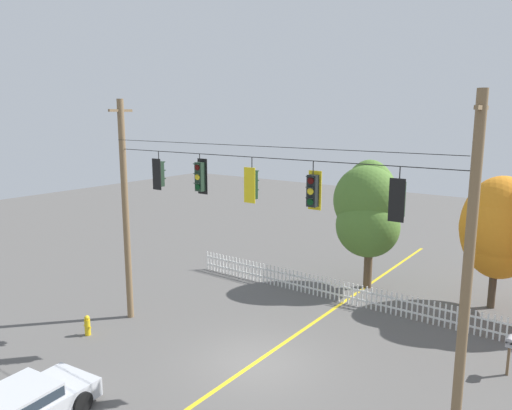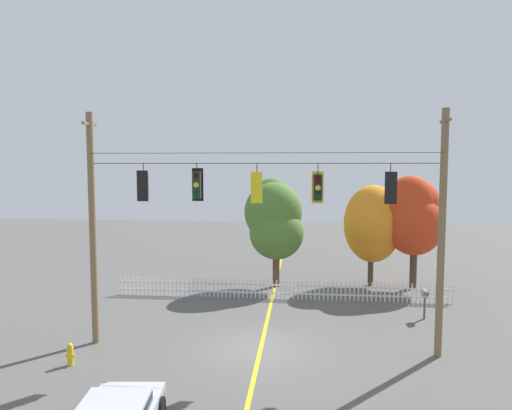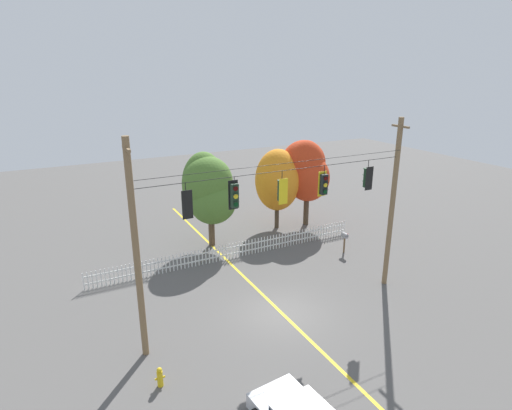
{
  "view_description": "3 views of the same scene",
  "coord_description": "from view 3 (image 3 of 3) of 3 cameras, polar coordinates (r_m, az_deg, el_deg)",
  "views": [
    {
      "loc": [
        9.11,
        -12.42,
        8.41
      ],
      "look_at": [
        -0.7,
        0.98,
        5.31
      ],
      "focal_mm": 33.99,
      "sensor_mm": 36.0,
      "label": 1
    },
    {
      "loc": [
        1.55,
        -17.23,
        7.01
      ],
      "look_at": [
        -0.3,
        1.27,
        5.42
      ],
      "focal_mm": 32.74,
      "sensor_mm": 36.0,
      "label": 2
    },
    {
      "loc": [
        -9.21,
        -15.09,
        11.24
      ],
      "look_at": [
        -0.81,
        1.17,
        5.29
      ],
      "focal_mm": 29.41,
      "sensor_mm": 36.0,
      "label": 3
    }
  ],
  "objects": [
    {
      "name": "traffic_signal_eastbound_side",
      "position": [
        16.58,
        -9.45,
        0.17
      ],
      "size": [
        0.43,
        0.38,
        1.44
      ],
      "color": "black"
    },
    {
      "name": "traffic_signal_westbound_side",
      "position": [
        18.31,
        3.54,
        1.95
      ],
      "size": [
        0.43,
        0.38,
        1.47
      ],
      "color": "black"
    },
    {
      "name": "autumn_maple_near_fence",
      "position": [
        27.04,
        -6.55,
        2.17
      ],
      "size": [
        3.4,
        3.34,
        6.28
      ],
      "color": "brown",
      "rests_on": "ground"
    },
    {
      "name": "white_picket_fence",
      "position": [
        26.19,
        -3.18,
        -6.21
      ],
      "size": [
        17.44,
        0.06,
        1.01
      ],
      "color": "white",
      "rests_on": "ground"
    },
    {
      "name": "autumn_oak_far_east",
      "position": [
        30.82,
        6.75,
        4.73
      ],
      "size": [
        3.5,
        3.41,
        6.44
      ],
      "color": "#473828",
      "rests_on": "ground"
    },
    {
      "name": "roadside_mailbox",
      "position": [
        27.27,
        11.98,
        -4.24
      ],
      "size": [
        0.25,
        0.44,
        1.35
      ],
      "color": "brown",
      "rests_on": "ground"
    },
    {
      "name": "traffic_signal_northbound_primary",
      "position": [
        21.13,
        14.92,
        3.6
      ],
      "size": [
        0.43,
        0.38,
        1.46
      ],
      "color": "black"
    },
    {
      "name": "lane_centerline_stripe",
      "position": [
        20.95,
        3.54,
        -14.47
      ],
      "size": [
        0.16,
        36.0,
        0.01
      ],
      "primitive_type": "cube",
      "color": "gold",
      "rests_on": "ground"
    },
    {
      "name": "traffic_signal_northbound_secondary",
      "position": [
        17.29,
        -2.96,
        1.3
      ],
      "size": [
        0.43,
        0.38,
        1.43
      ],
      "color": "black"
    },
    {
      "name": "fire_hydrant",
      "position": [
        17.12,
        -12.94,
        -21.84
      ],
      "size": [
        0.38,
        0.22,
        0.8
      ],
      "color": "gold",
      "rests_on": "ground"
    },
    {
      "name": "autumn_maple_mid",
      "position": [
        30.18,
        3.09,
        3.37
      ],
      "size": [
        3.32,
        3.23,
        5.88
      ],
      "color": "#473828",
      "rests_on": "ground"
    },
    {
      "name": "traffic_signal_southbound_primary",
      "position": [
        19.53,
        9.19,
        2.81
      ],
      "size": [
        0.43,
        0.38,
        1.48
      ],
      "color": "black"
    },
    {
      "name": "ground",
      "position": [
        20.96,
        3.54,
        -14.48
      ],
      "size": [
        80.0,
        80.0,
        0.0
      ],
      "primitive_type": "plane",
      "color": "#565451"
    },
    {
      "name": "signal_support_span",
      "position": [
        18.89,
        3.81,
        -2.61
      ],
      "size": [
        13.37,
        1.1,
        9.02
      ],
      "color": "brown",
      "rests_on": "ground"
    }
  ]
}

